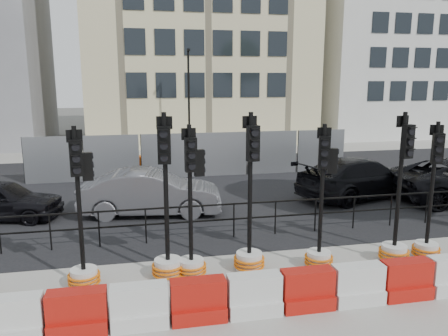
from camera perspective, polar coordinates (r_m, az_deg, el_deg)
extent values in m
plane|color=#51514C|center=(11.23, 2.67, -11.21)|extent=(120.00, 120.00, 0.00)
cube|color=gray|center=(8.65, 7.82, -18.63)|extent=(40.00, 6.00, 0.02)
cube|color=black|center=(17.76, -2.88, -2.55)|extent=(40.00, 14.00, 0.03)
cube|color=gray|center=(26.51, -5.84, 2.11)|extent=(40.00, 4.00, 0.02)
cube|color=beige|center=(32.68, -3.62, 19.75)|extent=(15.00, 10.00, 18.00)
cube|color=silver|center=(37.71, 20.65, 16.43)|extent=(12.00, 9.00, 16.00)
cylinder|color=black|center=(12.07, -21.74, -7.85)|extent=(0.04, 0.04, 1.00)
cylinder|color=black|center=(11.91, -16.01, -7.73)|extent=(0.04, 0.04, 1.00)
cylinder|color=black|center=(11.87, -10.18, -7.52)|extent=(0.04, 0.04, 1.00)
cylinder|color=black|center=(11.95, -4.37, -7.24)|extent=(0.04, 0.04, 1.00)
cylinder|color=black|center=(12.14, 1.30, -6.89)|extent=(0.04, 0.04, 1.00)
cylinder|color=black|center=(12.45, 6.72, -6.49)|extent=(0.04, 0.04, 1.00)
cylinder|color=black|center=(12.87, 11.83, -6.07)|extent=(0.04, 0.04, 1.00)
cylinder|color=black|center=(13.38, 16.58, -5.63)|extent=(0.04, 0.04, 1.00)
cylinder|color=black|center=(13.97, 20.95, -5.19)|extent=(0.04, 0.04, 1.00)
cylinder|color=black|center=(14.64, 24.93, -4.76)|extent=(0.04, 0.04, 1.00)
cube|color=black|center=(12.00, 1.31, -4.71)|extent=(18.00, 0.04, 0.04)
cube|color=black|center=(12.13, 1.30, -6.66)|extent=(18.00, 0.04, 0.04)
cube|color=gray|center=(19.62, -21.44, 0.95)|extent=(2.30, 0.05, 2.00)
cylinder|color=black|center=(19.85, -24.71, 0.81)|extent=(0.05, 0.05, 2.00)
cube|color=gray|center=(19.34, -14.43, 1.25)|extent=(2.30, 0.05, 2.00)
cylinder|color=black|center=(19.44, -17.81, 1.11)|extent=(0.05, 0.05, 2.00)
cube|color=gray|center=(19.37, -7.32, 1.54)|extent=(2.30, 0.05, 2.00)
cylinder|color=black|center=(19.32, -10.73, 1.40)|extent=(0.05, 0.05, 2.00)
cube|color=gray|center=(19.68, -0.34, 1.80)|extent=(2.30, 0.05, 2.00)
cylinder|color=black|center=(19.49, -3.66, 1.68)|extent=(0.05, 0.05, 2.00)
cube|color=gray|center=(20.28, 6.33, 2.02)|extent=(2.30, 0.05, 2.00)
cylinder|color=black|center=(19.96, 3.18, 1.91)|extent=(0.05, 0.05, 2.00)
cube|color=gray|center=(21.14, 12.54, 2.20)|extent=(2.30, 0.05, 2.00)
cylinder|color=black|center=(20.70, 9.63, 2.11)|extent=(0.05, 0.05, 2.00)
cube|color=#D5610E|center=(20.95, -15.25, 0.31)|extent=(1.00, 0.40, 0.80)
cube|color=#D5610E|center=(20.91, -9.78, 0.53)|extent=(1.00, 0.40, 0.80)
cube|color=#D5610E|center=(21.06, -4.34, 0.75)|extent=(1.00, 0.40, 0.80)
cube|color=#D5610E|center=(21.40, 0.98, 0.95)|extent=(1.00, 0.40, 0.80)
cylinder|color=black|center=(25.25, -4.61, 8.49)|extent=(0.12, 0.12, 6.00)
cube|color=black|center=(25.01, -4.65, 15.11)|extent=(0.12, 0.50, 0.12)
cube|color=silver|center=(8.63, -25.79, -18.78)|extent=(1.00, 0.50, 0.30)
cube|color=silver|center=(8.44, -26.04, -16.41)|extent=(1.00, 0.35, 0.50)
cube|color=red|center=(8.43, -18.47, -18.93)|extent=(1.00, 0.50, 0.30)
cube|color=red|center=(8.24, -18.65, -16.53)|extent=(1.00, 0.35, 0.50)
cube|color=silver|center=(8.36, -10.90, -18.80)|extent=(1.00, 0.50, 0.30)
cube|color=silver|center=(8.16, -11.02, -16.37)|extent=(1.00, 0.35, 0.50)
cube|color=red|center=(8.42, -3.36, -18.35)|extent=(1.00, 0.50, 0.30)
cube|color=red|center=(8.22, -3.39, -15.94)|extent=(1.00, 0.35, 0.50)
cube|color=silver|center=(8.60, 3.92, -17.64)|extent=(1.00, 0.50, 0.30)
cube|color=silver|center=(8.42, 3.96, -15.26)|extent=(1.00, 0.35, 0.50)
cube|color=red|center=(8.91, 10.73, -16.73)|extent=(1.00, 0.50, 0.30)
cube|color=red|center=(8.73, 10.83, -14.41)|extent=(1.00, 0.35, 0.50)
cube|color=silver|center=(9.33, 16.95, -15.69)|extent=(1.00, 0.50, 0.30)
cube|color=silver|center=(9.16, 17.10, -13.46)|extent=(1.00, 0.35, 0.50)
cube|color=red|center=(9.84, 22.51, -14.60)|extent=(1.00, 0.50, 0.30)
cube|color=red|center=(9.68, 22.70, -12.46)|extent=(1.00, 0.35, 0.50)
cylinder|color=silver|center=(9.97, -17.80, -13.52)|extent=(0.56, 0.56, 0.42)
torus|color=#DB630B|center=(10.01, -17.77, -13.96)|extent=(0.68, 0.68, 0.05)
torus|color=#DB630B|center=(9.97, -17.80, -13.52)|extent=(0.68, 0.68, 0.05)
torus|color=#DB630B|center=(9.94, -17.83, -13.09)|extent=(0.68, 0.68, 0.05)
cylinder|color=black|center=(9.40, -18.43, -4.26)|extent=(0.09, 0.09, 3.13)
cube|color=black|center=(9.08, -18.76, 1.24)|extent=(0.27, 0.18, 0.73)
cylinder|color=black|center=(9.04, -18.65, -0.28)|extent=(0.16, 0.08, 0.16)
cylinder|color=black|center=(9.00, -18.74, 1.15)|extent=(0.16, 0.08, 0.16)
cylinder|color=black|center=(8.96, -18.84, 2.59)|extent=(0.16, 0.08, 0.16)
cube|color=black|center=(9.20, -18.98, 3.99)|extent=(0.31, 0.08, 0.25)
cube|color=black|center=(9.25, -17.43, 0.19)|extent=(0.23, 0.17, 0.57)
cylinder|color=silver|center=(9.99, -7.32, -12.90)|extent=(0.60, 0.60, 0.45)
torus|color=#DB630B|center=(10.03, -7.30, -13.36)|extent=(0.72, 0.72, 0.06)
torus|color=#DB630B|center=(9.99, -7.32, -12.90)|extent=(0.72, 0.72, 0.06)
torus|color=#DB630B|center=(9.95, -7.33, -12.43)|extent=(0.72, 0.72, 0.06)
cylinder|color=black|center=(9.40, -7.59, -2.96)|extent=(0.10, 0.10, 3.34)
cube|color=black|center=(9.07, -7.82, 2.96)|extent=(0.29, 0.19, 0.78)
cylinder|color=black|center=(9.02, -7.82, 1.34)|extent=(0.17, 0.08, 0.17)
cylinder|color=black|center=(8.98, -7.86, 2.88)|extent=(0.17, 0.08, 0.17)
cylinder|color=black|center=(8.95, -7.90, 4.43)|extent=(0.17, 0.08, 0.17)
cube|color=black|center=(9.21, -7.81, 5.89)|extent=(0.34, 0.08, 0.27)
cylinder|color=silver|center=(10.00, -4.28, -12.90)|extent=(0.56, 0.56, 0.41)
torus|color=#DB630B|center=(10.04, -4.28, -13.33)|extent=(0.67, 0.67, 0.05)
torus|color=#DB630B|center=(10.00, -4.28, -12.90)|extent=(0.67, 0.67, 0.05)
torus|color=#DB630B|center=(9.97, -4.29, -12.47)|extent=(0.67, 0.67, 0.05)
cylinder|color=black|center=(9.44, -4.44, -3.72)|extent=(0.09, 0.09, 3.10)
cube|color=black|center=(9.12, -4.36, 1.74)|extent=(0.26, 0.17, 0.72)
cylinder|color=black|center=(9.08, -4.22, 0.24)|extent=(0.16, 0.07, 0.16)
cylinder|color=black|center=(9.04, -4.24, 1.65)|extent=(0.16, 0.07, 0.16)
cylinder|color=black|center=(9.00, -4.26, 3.08)|extent=(0.16, 0.07, 0.16)
cube|color=black|center=(9.24, -4.65, 4.46)|extent=(0.31, 0.06, 0.25)
cube|color=black|center=(9.32, -3.26, 0.67)|extent=(0.22, 0.15, 0.57)
cylinder|color=silver|center=(10.28, 3.30, -12.09)|extent=(0.60, 0.60, 0.44)
torus|color=#DB630B|center=(10.32, 3.29, -12.54)|extent=(0.72, 0.72, 0.06)
torus|color=#DB630B|center=(10.28, 3.30, -12.09)|extent=(0.72, 0.72, 0.06)
torus|color=#DB630B|center=(10.25, 3.31, -11.64)|extent=(0.72, 0.72, 0.06)
cylinder|color=black|center=(9.71, 3.42, -2.49)|extent=(0.10, 0.10, 3.32)
cube|color=black|center=(9.40, 3.81, 3.22)|extent=(0.28, 0.19, 0.77)
cylinder|color=black|center=(9.36, 4.00, 1.67)|extent=(0.17, 0.08, 0.17)
cylinder|color=black|center=(9.32, 4.02, 3.14)|extent=(0.17, 0.08, 0.17)
cylinder|color=black|center=(9.28, 4.05, 4.63)|extent=(0.17, 0.08, 0.17)
cube|color=black|center=(9.53, 3.37, 6.01)|extent=(0.33, 0.08, 0.27)
cylinder|color=silver|center=(10.64, 12.25, -11.62)|extent=(0.55, 0.55, 0.41)
torus|color=#DB630B|center=(10.67, 12.23, -12.02)|extent=(0.66, 0.66, 0.05)
torus|color=#DB630B|center=(10.64, 12.25, -11.62)|extent=(0.66, 0.66, 0.05)
torus|color=#DB630B|center=(10.60, 12.27, -11.21)|extent=(0.66, 0.66, 0.05)
cylinder|color=black|center=(10.11, 12.65, -3.05)|extent=(0.09, 0.09, 3.07)
cube|color=black|center=(9.80, 12.95, 1.98)|extent=(0.28, 0.21, 0.72)
cylinder|color=black|center=(9.76, 12.94, 0.60)|extent=(0.16, 0.10, 0.15)
cylinder|color=black|center=(9.72, 13.00, 1.90)|extent=(0.16, 0.10, 0.15)
cylinder|color=black|center=(9.69, 13.06, 3.21)|extent=(0.16, 0.10, 0.15)
cube|color=black|center=(9.93, 12.96, 4.49)|extent=(0.30, 0.13, 0.25)
cube|color=black|center=(9.98, 14.00, 0.91)|extent=(0.24, 0.19, 0.56)
cylinder|color=silver|center=(11.45, 21.29, -10.37)|extent=(0.59, 0.59, 0.44)
torus|color=#DB630B|center=(11.48, 21.26, -10.78)|extent=(0.71, 0.71, 0.05)
torus|color=#DB630B|center=(11.45, 21.29, -10.37)|extent=(0.71, 0.71, 0.05)
torus|color=#DB630B|center=(11.42, 21.32, -9.97)|extent=(0.71, 0.71, 0.05)
cylinder|color=black|center=(10.94, 21.96, -1.81)|extent=(0.10, 0.10, 3.29)
cube|color=black|center=(10.68, 22.85, 3.20)|extent=(0.29, 0.20, 0.77)
cylinder|color=black|center=(10.65, 23.08, 1.85)|extent=(0.17, 0.08, 0.16)
cylinder|color=black|center=(10.62, 23.18, 3.13)|extent=(0.17, 0.08, 0.16)
cylinder|color=black|center=(10.59, 23.28, 4.42)|extent=(0.17, 0.08, 0.16)
cube|color=black|center=(10.77, 22.29, 5.66)|extent=(0.33, 0.09, 0.26)
cylinder|color=silver|center=(11.98, 24.85, -9.77)|extent=(0.55, 0.55, 0.41)
torus|color=#DB630B|center=(12.01, 24.82, -10.14)|extent=(0.67, 0.67, 0.05)
torus|color=#DB630B|center=(11.98, 24.85, -9.77)|extent=(0.67, 0.67, 0.05)
torus|color=#DB630B|center=(11.95, 24.89, -9.40)|extent=(0.67, 0.67, 0.05)
cylinder|color=black|center=(11.51, 25.54, -2.13)|extent=(0.09, 0.09, 3.07)
cube|color=black|center=(11.23, 26.13, 2.30)|extent=(0.28, 0.22, 0.72)
cylinder|color=black|center=(11.19, 26.16, 1.09)|extent=(0.16, 0.10, 0.15)
cylinder|color=black|center=(11.16, 26.26, 2.23)|extent=(0.16, 0.10, 0.15)
cylinder|color=black|center=(11.13, 26.37, 3.37)|extent=(0.16, 0.10, 0.15)
cube|color=black|center=(11.36, 26.03, 4.48)|extent=(0.30, 0.13, 0.25)
imported|color=black|center=(15.34, -27.16, -3.73)|extent=(3.10, 4.36, 1.27)
imported|color=#505156|center=(14.30, -9.51, -3.19)|extent=(2.72, 4.89, 1.48)
imported|color=black|center=(16.94, 17.39, -1.21)|extent=(5.00, 6.34, 1.50)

